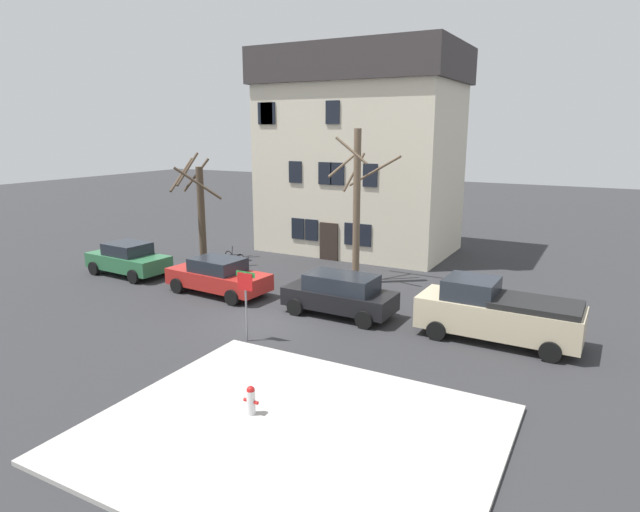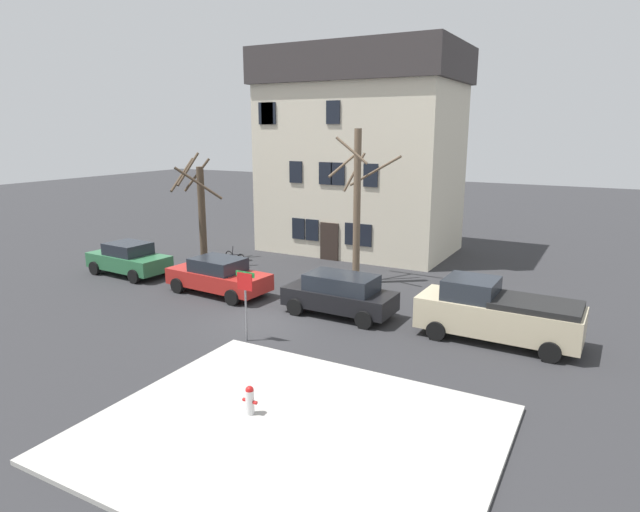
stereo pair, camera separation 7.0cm
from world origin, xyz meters
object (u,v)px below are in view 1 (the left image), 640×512
(tree_bare_mid, at_px, (357,202))
(fire_hydrant, at_px, (251,400))
(pickup_truck_beige, at_px, (497,312))
(street_sign_pole, at_px, (246,293))
(car_black_wagon, at_px, (340,294))
(building_main, at_px, (360,151))
(bicycle_leaning, at_px, (235,258))
(tree_bare_near, at_px, (199,208))
(car_red_sedan, at_px, (218,276))
(car_green_sedan, at_px, (128,259))

(tree_bare_mid, bearing_deg, fire_hydrant, -76.88)
(pickup_truck_beige, distance_m, street_sign_pole, 8.62)
(tree_bare_mid, distance_m, street_sign_pole, 8.69)
(car_black_wagon, bearing_deg, building_main, 111.19)
(building_main, xyz_separation_m, fire_hydrant, (5.91, -19.39, -5.39))
(car_black_wagon, distance_m, bicycle_leaning, 9.65)
(tree_bare_near, height_order, tree_bare_mid, tree_bare_mid)
(car_black_wagon, bearing_deg, car_red_sedan, -179.73)
(car_red_sedan, relative_size, bicycle_leaning, 2.87)
(tree_bare_near, distance_m, car_green_sedan, 4.66)
(street_sign_pole, bearing_deg, car_black_wagon, 67.56)
(car_black_wagon, bearing_deg, tree_bare_near, 158.35)
(car_black_wagon, bearing_deg, fire_hydrant, -79.30)
(tree_bare_near, height_order, street_sign_pole, tree_bare_near)
(car_green_sedan, relative_size, pickup_truck_beige, 0.82)
(fire_hydrant, bearing_deg, pickup_truck_beige, 62.16)
(car_red_sedan, relative_size, fire_hydrant, 6.43)
(street_sign_pole, height_order, bicycle_leaning, street_sign_pole)
(car_red_sedan, distance_m, street_sign_pole, 5.94)
(building_main, distance_m, tree_bare_near, 9.88)
(building_main, xyz_separation_m, car_red_sedan, (-1.62, -11.35, -5.09))
(tree_bare_mid, relative_size, car_green_sedan, 1.61)
(car_red_sedan, bearing_deg, bicycle_leaning, 119.43)
(building_main, bearing_deg, tree_bare_near, -131.05)
(car_green_sedan, bearing_deg, fire_hydrant, -31.87)
(car_red_sedan, distance_m, bicycle_leaning, 5.18)
(pickup_truck_beige, bearing_deg, car_black_wagon, -177.85)
(building_main, relative_size, car_green_sedan, 2.61)
(car_green_sedan, xyz_separation_m, fire_hydrant, (13.51, -8.40, -0.31))
(building_main, height_order, pickup_truck_beige, building_main)
(building_main, relative_size, street_sign_pole, 4.70)
(tree_bare_near, relative_size, bicycle_leaning, 3.47)
(pickup_truck_beige, relative_size, fire_hydrant, 7.17)
(building_main, bearing_deg, car_green_sedan, -124.63)
(car_black_wagon, height_order, street_sign_pole, street_sign_pole)
(tree_bare_near, relative_size, fire_hydrant, 7.77)
(building_main, bearing_deg, street_sign_pole, -79.72)
(tree_bare_mid, bearing_deg, car_green_sedan, -158.49)
(fire_hydrant, relative_size, street_sign_pole, 0.31)
(building_main, height_order, bicycle_leaning, building_main)
(fire_hydrant, bearing_deg, car_red_sedan, 133.12)
(building_main, xyz_separation_m, bicycle_leaning, (-4.15, -6.86, -5.54))
(pickup_truck_beige, height_order, fire_hydrant, pickup_truck_beige)
(car_black_wagon, height_order, pickup_truck_beige, pickup_truck_beige)
(tree_bare_near, xyz_separation_m, pickup_truck_beige, (16.49, -3.98, -1.99))
(car_black_wagon, xyz_separation_m, bicycle_leaning, (-8.54, 4.47, -0.50))
(bicycle_leaning, bearing_deg, car_green_sedan, -129.75)
(bicycle_leaning, bearing_deg, street_sign_pole, -50.52)
(building_main, height_order, car_green_sedan, building_main)
(tree_bare_near, height_order, pickup_truck_beige, tree_bare_near)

